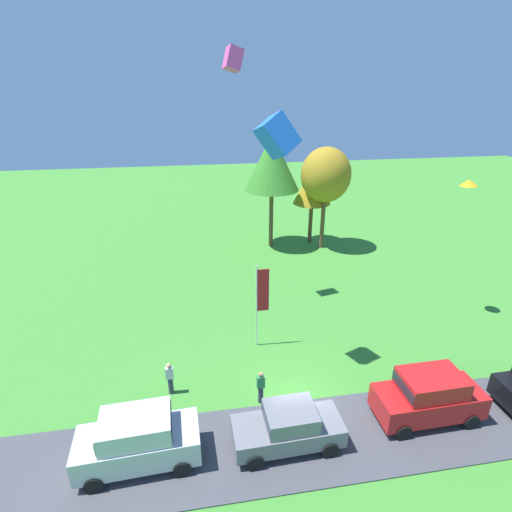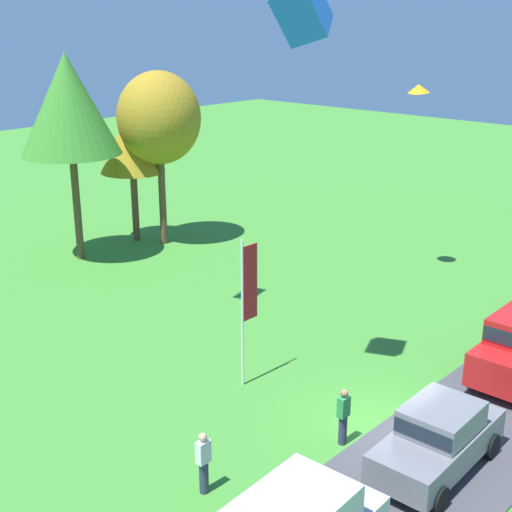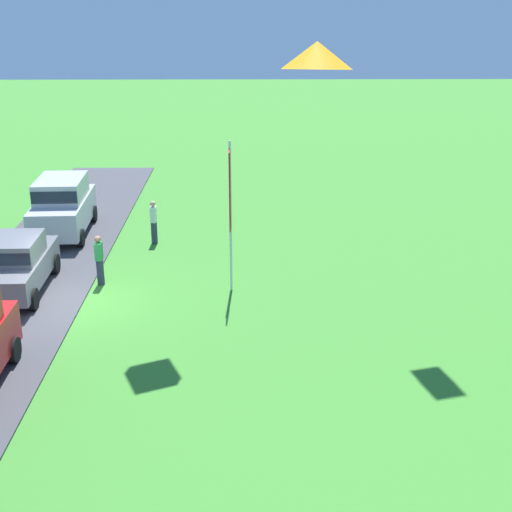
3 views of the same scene
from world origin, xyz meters
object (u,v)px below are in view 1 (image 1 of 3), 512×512
object	(u,v)px
tree_right_of_center	(312,186)
kite_box_topmost	(277,136)
flag_banner	(261,296)
tree_left_of_center	(326,175)
person_on_lawn	(261,387)
car_suv_by_flagpole	(137,438)
car_sedan_far_end	(289,426)
kite_delta_trailing_tail	(469,183)
kite_box_near_flag	(233,59)
car_suv_near_entrance	(429,395)
person_watching_sky	(170,378)
tree_far_left	(272,163)

from	to	relation	value
tree_right_of_center	kite_box_topmost	distance (m)	19.12
flag_banner	tree_left_of_center	bearing A→B (deg)	59.63
person_on_lawn	car_suv_by_flagpole	bearing A→B (deg)	-154.70
flag_banner	person_on_lawn	bearing A→B (deg)	-100.00
car_suv_by_flagpole	car_sedan_far_end	distance (m)	5.84
kite_delta_trailing_tail	kite_box_near_flag	bearing A→B (deg)	161.85
car_suv_near_entrance	person_watching_sky	world-z (taller)	car_suv_near_entrance
kite_delta_trailing_tail	tree_left_of_center	bearing A→B (deg)	109.02
person_on_lawn	flag_banner	bearing A→B (deg)	80.00
person_watching_sky	tree_right_of_center	size ratio (longest dim) A/B	0.24
car_suv_by_flagpole	tree_left_of_center	world-z (taller)	tree_left_of_center
tree_left_of_center	kite_delta_trailing_tail	world-z (taller)	tree_left_of_center
tree_far_left	flag_banner	size ratio (longest dim) A/B	1.99
kite_box_topmost	tree_right_of_center	bearing A→B (deg)	67.44
tree_right_of_center	flag_banner	distance (m)	16.82
car_suv_by_flagpole	person_watching_sky	distance (m)	3.90
car_sedan_far_end	tree_far_left	xyz separation A→B (m)	(3.62, 21.58, 6.44)
tree_far_left	car_suv_by_flagpole	bearing A→B (deg)	-113.77
car_suv_near_entrance	kite_box_topmost	bearing A→B (deg)	140.52
tree_far_left	tree_left_of_center	xyz separation A→B (m)	(4.40, -1.14, -0.96)
person_watching_sky	tree_right_of_center	world-z (taller)	tree_right_of_center
car_suv_by_flagpole	flag_banner	distance (m)	9.22
person_on_lawn	flag_banner	size ratio (longest dim) A/B	0.35
kite_delta_trailing_tail	kite_box_near_flag	world-z (taller)	kite_box_near_flag
person_on_lawn	tree_left_of_center	bearing A→B (deg)	64.09
car_suv_near_entrance	tree_left_of_center	bearing A→B (deg)	85.11
car_suv_by_flagpole	flag_banner	bearing A→B (deg)	48.98
kite_box_topmost	tree_left_of_center	bearing A→B (deg)	63.51
person_watching_sky	kite_box_near_flag	world-z (taller)	kite_box_near_flag
kite_delta_trailing_tail	kite_box_topmost	size ratio (longest dim) A/B	0.61
car_sedan_far_end	kite_delta_trailing_tail	bearing A→B (deg)	34.50
car_sedan_far_end	car_suv_near_entrance	size ratio (longest dim) A/B	0.96
person_watching_sky	tree_far_left	xyz separation A→B (m)	(8.40, 17.73, 6.61)
person_watching_sky	kite_box_topmost	size ratio (longest dim) A/B	1.14
car_suv_near_entrance	kite_delta_trailing_tail	xyz separation A→B (m)	(5.87, 7.93, 7.18)
car_suv_near_entrance	tree_left_of_center	world-z (taller)	tree_left_of_center
car_suv_near_entrance	flag_banner	distance (m)	9.17
flag_banner	kite_box_near_flag	xyz separation A→B (m)	(-0.60, 5.59, 11.68)
car_sedan_far_end	tree_left_of_center	xyz separation A→B (m)	(8.01, 20.44, 5.48)
car_sedan_far_end	kite_box_topmost	distance (m)	11.80
person_watching_sky	flag_banner	distance (m)	6.20
tree_far_left	kite_box_topmost	bearing A→B (deg)	-101.00
tree_left_of_center	person_on_lawn	bearing A→B (deg)	-115.91
car_sedan_far_end	kite_box_topmost	world-z (taller)	kite_box_topmost
car_sedan_far_end	kite_box_near_flag	distance (m)	18.62
person_watching_sky	tree_far_left	bearing A→B (deg)	64.66
kite_box_near_flag	car_sedan_far_end	bearing A→B (deg)	-87.70
tree_far_left	car_sedan_far_end	bearing A→B (deg)	-99.52
tree_left_of_center	kite_box_topmost	world-z (taller)	kite_box_topmost
car_suv_near_entrance	car_suv_by_flagpole	bearing A→B (deg)	-178.49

